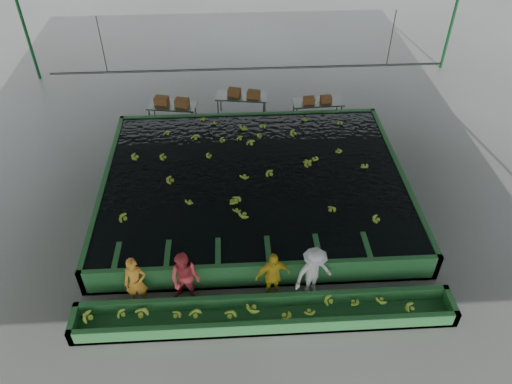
{
  "coord_description": "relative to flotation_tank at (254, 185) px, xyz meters",
  "views": [
    {
      "loc": [
        -0.69,
        -11.49,
        11.09
      ],
      "look_at": [
        0.0,
        0.5,
        1.0
      ],
      "focal_mm": 35.0,
      "sensor_mm": 36.0,
      "label": 1
    }
  ],
  "objects": [
    {
      "name": "rail_hanger_right",
      "position": [
        5.0,
        3.5,
        3.55
      ],
      "size": [
        0.04,
        0.04,
        2.0
      ],
      "primitive_type": "cylinder",
      "color": "#59605B",
      "rests_on": "shed_roof"
    },
    {
      "name": "box_stack_mid",
      "position": [
        -0.14,
        5.18,
        0.5
      ],
      "size": [
        1.37,
        0.72,
        0.28
      ],
      "primitive_type": null,
      "rotation": [
        0.0,
        0.0,
        -0.28
      ],
      "color": "brown",
      "rests_on": "packing_table_mid"
    },
    {
      "name": "trough_bananas",
      "position": [
        0.0,
        -5.1,
        -0.05
      ],
      "size": [
        9.34,
        0.62,
        0.12
      ],
      "primitive_type": null,
      "color": "#91B630",
      "rests_on": "sorting_trough"
    },
    {
      "name": "packing_table_left",
      "position": [
        -3.05,
        4.73,
        -0.01
      ],
      "size": [
        2.04,
        1.07,
        0.88
      ],
      "primitive_type": null,
      "rotation": [
        0.0,
        0.0,
        -0.16
      ],
      "color": "#59605B",
      "rests_on": "ground"
    },
    {
      "name": "worker_d",
      "position": [
        1.35,
        -4.3,
        0.42
      ],
      "size": [
        1.28,
        1.04,
        1.73
      ],
      "primitive_type": "imported",
      "rotation": [
        0.0,
        0.0,
        0.41
      ],
      "color": "silver",
      "rests_on": "ground"
    },
    {
      "name": "worker_a",
      "position": [
        -3.37,
        -4.3,
        0.37
      ],
      "size": [
        0.63,
        0.45,
        1.64
      ],
      "primitive_type": "imported",
      "rotation": [
        0.0,
        0.0,
        0.09
      ],
      "color": "orange",
      "rests_on": "ground"
    },
    {
      "name": "rail_hanger_left",
      "position": [
        -5.0,
        3.5,
        3.55
      ],
      "size": [
        0.04,
        0.04,
        2.0
      ],
      "primitive_type": "cylinder",
      "color": "#59605B",
      "rests_on": "shed_roof"
    },
    {
      "name": "worker_b",
      "position": [
        -2.06,
        -4.3,
        0.42
      ],
      "size": [
        1.01,
        0.88,
        1.74
      ],
      "primitive_type": "imported",
      "rotation": [
        0.0,
        0.0,
        -0.3
      ],
      "color": "#D23D44",
      "rests_on": "ground"
    },
    {
      "name": "worker_c",
      "position": [
        0.25,
        -4.3,
        0.37
      ],
      "size": [
        1.03,
        0.59,
        1.65
      ],
      "primitive_type": "imported",
      "rotation": [
        0.0,
        0.0,
        0.21
      ],
      "color": "gold",
      "rests_on": "ground"
    },
    {
      "name": "floating_bananas",
      "position": [
        0.0,
        0.8,
        0.4
      ],
      "size": [
        8.52,
        5.81,
        0.12
      ],
      "primitive_type": null,
      "color": "#91B630",
      "rests_on": "tank_water"
    },
    {
      "name": "box_stack_right",
      "position": [
        2.8,
        4.57,
        0.48
      ],
      "size": [
        1.16,
        0.4,
        0.25
      ],
      "primitive_type": null,
      "rotation": [
        0.0,
        0.0,
        0.07
      ],
      "color": "brown",
      "rests_on": "packing_table_right"
    },
    {
      "name": "packing_table_mid",
      "position": [
        -0.23,
        5.23,
        0.03
      ],
      "size": [
        2.2,
        1.15,
        0.95
      ],
      "primitive_type": null,
      "rotation": [
        0.0,
        0.0,
        -0.15
      ],
      "color": "#59605B",
      "rests_on": "ground"
    },
    {
      "name": "sorting_trough",
      "position": [
        0.0,
        -5.1,
        -0.2
      ],
      "size": [
        10.0,
        1.0,
        0.5
      ],
      "primitive_type": null,
      "color": "#24612D",
      "rests_on": "ground"
    },
    {
      "name": "packing_table_right",
      "position": [
        2.84,
        4.64,
        0.01
      ],
      "size": [
        2.07,
        0.9,
        0.92
      ],
      "primitive_type": null,
      "rotation": [
        0.0,
        0.0,
        0.04
      ],
      "color": "#59605B",
      "rests_on": "ground"
    },
    {
      "name": "flotation_tank",
      "position": [
        0.0,
        0.0,
        0.0
      ],
      "size": [
        10.0,
        8.0,
        0.9
      ],
      "primitive_type": null,
      "color": "#24612D",
      "rests_on": "ground"
    },
    {
      "name": "box_stack_left",
      "position": [
        -3.05,
        4.78,
        0.43
      ],
      "size": [
        1.45,
        0.73,
        0.3
      ],
      "primitive_type": null,
      "rotation": [
        0.0,
        0.0,
        -0.26
      ],
      "color": "brown",
      "rests_on": "packing_table_left"
    },
    {
      "name": "shed_roof",
      "position": [
        0.0,
        -1.5,
        4.55
      ],
      "size": [
        20.0,
        22.0,
        0.04
      ],
      "primitive_type": "cube",
      "color": "#9A9BA1",
      "rests_on": "shed_posts"
    },
    {
      "name": "shed_posts",
      "position": [
        0.0,
        -1.5,
        2.05
      ],
      "size": [
        20.0,
        22.0,
        5.0
      ],
      "primitive_type": null,
      "color": "#134E23",
      "rests_on": "ground"
    },
    {
      "name": "tank_water",
      "position": [
        0.0,
        -0.0,
        0.4
      ],
      "size": [
        9.7,
        7.7,
        0.0
      ],
      "primitive_type": "cube",
      "color": "black",
      "rests_on": "flotation_tank"
    },
    {
      "name": "ground",
      "position": [
        0.0,
        -1.5,
        -0.45
      ],
      "size": [
        80.0,
        80.0,
        0.0
      ],
      "primitive_type": "plane",
      "color": "#60605B",
      "rests_on": "ground"
    },
    {
      "name": "cableway_rail",
      "position": [
        0.0,
        3.5,
        2.55
      ],
      "size": [
        0.08,
        0.08,
        14.0
      ],
      "primitive_type": "cylinder",
      "color": "#59605B",
      "rests_on": "shed_roof"
    }
  ]
}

